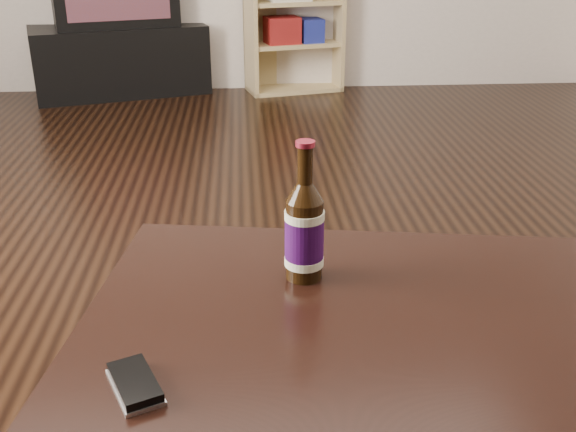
{
  "coord_description": "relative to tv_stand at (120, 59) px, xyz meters",
  "views": [
    {
      "loc": [
        0.02,
        -1.78,
        1.12
      ],
      "look_at": [
        0.09,
        -0.67,
        0.63
      ],
      "focal_mm": 42.0,
      "sensor_mm": 36.0,
      "label": 1
    }
  ],
  "objects": [
    {
      "name": "floor",
      "position": [
        0.81,
        -2.95,
        -0.23
      ],
      "size": [
        5.0,
        6.0,
        0.01
      ],
      "primitive_type": "cube",
      "color": "black",
      "rests_on": "ground"
    },
    {
      "name": "tv_stand",
      "position": [
        0.0,
        0.0,
        0.0
      ],
      "size": [
        1.25,
        0.87,
        0.46
      ],
      "primitive_type": "cube",
      "rotation": [
        0.0,
        0.0,
        0.29
      ],
      "color": "black",
      "rests_on": "floor"
    },
    {
      "name": "phone",
      "position": [
        0.67,
        -3.93,
        0.28
      ],
      "size": [
        0.1,
        0.13,
        0.02
      ],
      "rotation": [
        0.0,
        0.0,
        0.41
      ],
      "color": "silver",
      "rests_on": "coffee_table"
    },
    {
      "name": "beer_bottle",
      "position": [
        0.94,
        -3.62,
        0.37
      ],
      "size": [
        0.09,
        0.09,
        0.27
      ],
      "rotation": [
        0.0,
        0.0,
        0.27
      ],
      "color": "black",
      "rests_on": "coffee_table"
    },
    {
      "name": "coffee_table",
      "position": [
        1.21,
        -3.84,
        0.21
      ],
      "size": [
        1.43,
        0.96,
        0.5
      ],
      "rotation": [
        0.0,
        0.0,
        -0.15
      ],
      "color": "black",
      "rests_on": "floor"
    }
  ]
}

